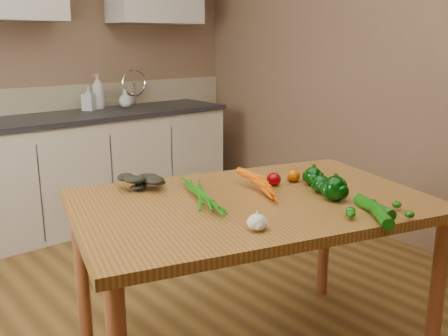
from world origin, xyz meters
name	(u,v)px	position (x,y,z in m)	size (l,w,h in m)	color
room	(191,94)	(0.00, 0.17, 1.25)	(4.04, 5.04, 2.64)	brown
counter_run	(63,172)	(0.21, 2.19, 0.46)	(2.84, 0.64, 1.14)	beige
table	(252,218)	(0.16, -0.04, 0.71)	(1.71, 1.35, 0.80)	#97632B
soap_bottle_a	(98,91)	(0.63, 2.36, 1.04)	(0.11, 0.11, 0.29)	silver
soap_bottle_b	(88,98)	(0.53, 2.33, 1.00)	(0.09, 0.09, 0.20)	silver
soap_bottle_c	(125,98)	(0.86, 2.31, 0.97)	(0.12, 0.12, 0.15)	silver
carrot_bunch	(242,187)	(0.16, 0.03, 0.84)	(0.28, 0.21, 0.07)	#E05A05
leafy_greens	(142,178)	(-0.13, 0.39, 0.86)	(0.21, 0.19, 0.11)	black
garlic_bulb	(257,222)	(-0.07, -0.31, 0.83)	(0.07, 0.07, 0.06)	silver
pepper_a	(321,184)	(0.46, -0.17, 0.84)	(0.08, 0.08, 0.08)	black
pepper_b	(313,176)	(0.52, -0.07, 0.85)	(0.09, 0.09, 0.09)	black
pepper_c	(335,188)	(0.42, -0.27, 0.86)	(0.11, 0.11, 0.11)	black
tomato_a	(274,179)	(0.38, 0.05, 0.83)	(0.07, 0.07, 0.06)	#88020A
tomato_b	(293,175)	(0.50, 0.03, 0.83)	(0.07, 0.07, 0.06)	#B95704
tomato_c	(309,175)	(0.57, -0.01, 0.83)	(0.07, 0.07, 0.06)	#B95704
zucchini_a	(374,207)	(0.41, -0.48, 0.83)	(0.05, 0.05, 0.21)	#0A4A07
zucchini_b	(380,214)	(0.36, -0.54, 0.83)	(0.05, 0.05, 0.22)	#0A4A07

